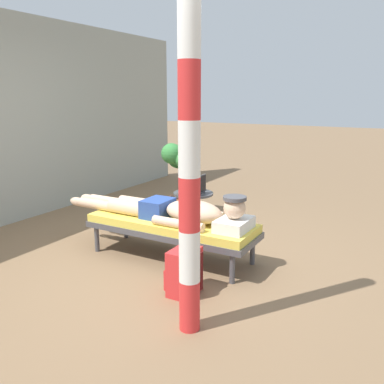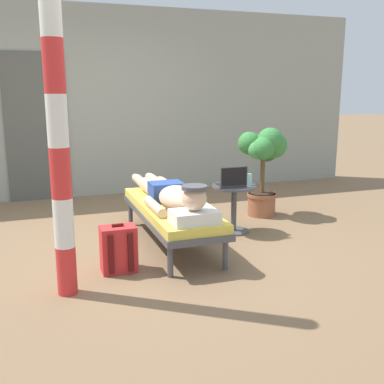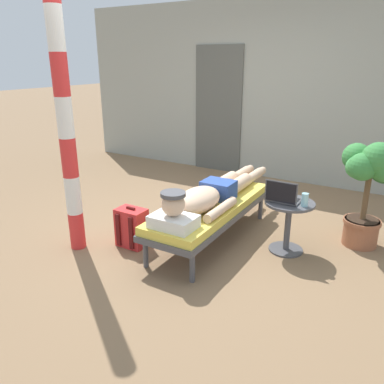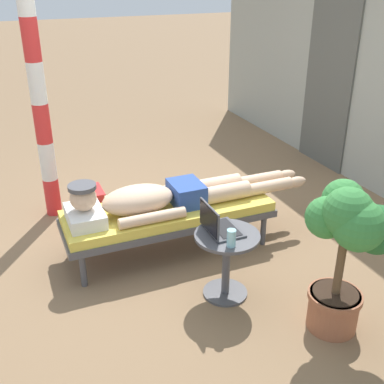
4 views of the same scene
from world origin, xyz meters
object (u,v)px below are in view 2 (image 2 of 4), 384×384
Objects in this scene: drink_glass at (249,180)px; backpack at (118,249)px; person_reclining at (172,195)px; potted_plant at (264,157)px; side_table at (234,200)px; porch_post at (57,121)px; lounge_chair at (171,211)px; laptop at (231,181)px.

drink_glass reaches higher than backpack.
backpack is (-0.63, -0.49, -0.32)m from person_reclining.
person_reclining is 1.98× the size of potted_plant.
potted_plant is at bearing 31.02° from backpack.
person_reclining is 1.60m from potted_plant.
drink_glass is 1.72m from backpack.
backpack is at bearing -153.59° from side_table.
porch_post reaches higher than drink_glass.
lounge_chair is 14.26× the size of drink_glass.
side_table is at bearing 162.97° from drink_glass.
porch_post reaches higher than potted_plant.
drink_glass is at bearing 1.45° from laptop.
drink_glass is at bearing -130.11° from potted_plant.
laptop reaches higher than backpack.
drink_glass is 0.30× the size of backpack.
laptop is at bearing 12.25° from person_reclining.
backpack is (-1.55, -0.65, -0.39)m from drink_glass.
person_reclining is at bearing -167.75° from laptop.
laptop is 0.73× the size of backpack.
lounge_chair is at bearing 39.75° from backpack.
person_reclining is (0.00, -0.03, 0.17)m from lounge_chair.
lounge_chair is 5.82× the size of laptop.
person_reclining reaches higher than lounge_chair.
lounge_chair is at bearing -153.54° from potted_plant.
laptop is (-0.06, -0.05, 0.23)m from side_table.
laptop is (0.71, 0.15, 0.06)m from person_reclining.
backpack is (-1.40, -0.69, -0.16)m from side_table.
porch_post is at bearing -143.43° from person_reclining.
lounge_chair is 1.65× the size of potted_plant.
potted_plant reaches higher than drink_glass.
person_reclining reaches higher than backpack.
potted_plant is at bearing 39.79° from side_table.
drink_glass is at bearing 7.76° from lounge_chair.
laptop is at bearing -178.55° from drink_glass.
porch_post is at bearing -151.42° from side_table.
person_reclining is at bearing -90.00° from lounge_chair.
laptop is at bearing -140.15° from potted_plant.
potted_plant is (1.40, 0.73, 0.21)m from person_reclining.
laptop reaches higher than drink_glass.
backpack is 1.25m from porch_post.
lounge_chair is at bearing 37.71° from porch_post.
side_table is at bearing 12.55° from lounge_chair.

